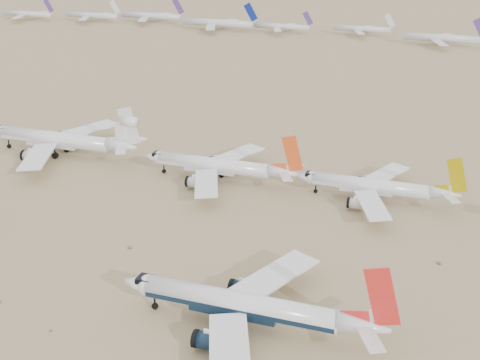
{
  "coord_description": "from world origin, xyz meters",
  "views": [
    {
      "loc": [
        39.92,
        -106.81,
        73.73
      ],
      "look_at": [
        -14.51,
        46.4,
        7.0
      ],
      "focal_mm": 50.0,
      "sensor_mm": 36.0,
      "label": 1
    }
  ],
  "objects": [
    {
      "name": "ground",
      "position": [
        0.0,
        0.0,
        0.0
      ],
      "size": [
        7000.0,
        7000.0,
        0.0
      ],
      "primitive_type": "plane",
      "color": "olive",
      "rests_on": "ground"
    },
    {
      "name": "row2_gold_tail",
      "position": [
        19.43,
        60.56,
        4.22
      ],
      "size": [
        42.4,
        41.47,
        15.1
      ],
      "color": "white",
      "rests_on": "ground"
    },
    {
      "name": "distant_storage_row",
      "position": [
        12.66,
        299.03,
        4.48
      ],
      "size": [
        617.81,
        62.94,
        16.14
      ],
      "color": "silver",
      "rests_on": "ground"
    },
    {
      "name": "row2_orange_tail",
      "position": [
        -25.44,
        60.01,
        4.57
      ],
      "size": [
        45.66,
        44.67,
        16.29
      ],
      "color": "white",
      "rests_on": "ground"
    },
    {
      "name": "row2_white_trijet",
      "position": [
        -79.77,
        63.05,
        5.36
      ],
      "size": [
        52.27,
        51.08,
        18.52
      ],
      "color": "white",
      "rests_on": "ground"
    },
    {
      "name": "main_airliner",
      "position": [
        6.46,
        -6.5,
        4.9
      ],
      "size": [
        50.53,
        49.36,
        17.83
      ],
      "color": "white",
      "rests_on": "ground"
    }
  ]
}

